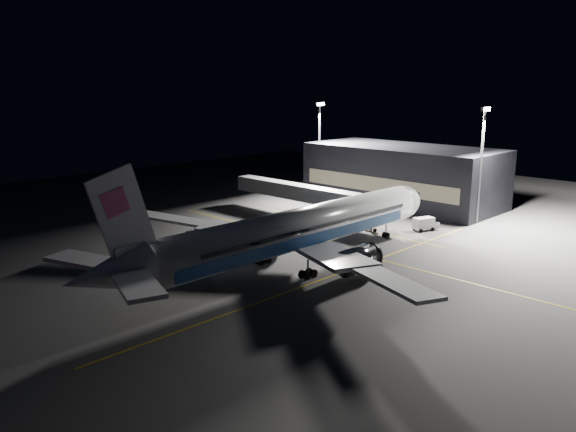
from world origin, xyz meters
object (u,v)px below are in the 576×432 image
(service_truck, at_px, (426,224))
(safety_cone_c, at_px, (268,260))
(floodlight_mast_north, at_px, (319,141))
(floodlight_mast_south, at_px, (482,155))
(jet_bridge, at_px, (311,194))
(baggage_tug, at_px, (191,237))
(safety_cone_b, at_px, (264,238))
(safety_cone_a, at_px, (286,249))
(airliner, at_px, (294,231))

(service_truck, height_order, safety_cone_c, service_truck)
(floodlight_mast_north, bearing_deg, floodlight_mast_south, -90.00)
(jet_bridge, xyz_separation_m, baggage_tug, (-25.70, 2.06, -3.71))
(safety_cone_b, relative_size, safety_cone_c, 1.00)
(safety_cone_b, bearing_deg, jet_bridge, 16.04)
(safety_cone_a, distance_m, safety_cone_b, 7.47)
(airliner, xyz_separation_m, baggage_tug, (-2.63, 20.12, -4.29))
(baggage_tug, bearing_deg, floodlight_mast_south, -28.35)
(service_truck, bearing_deg, safety_cone_c, -171.70)
(airliner, height_order, floodlight_mast_south, floodlight_mast_south)
(floodlight_mast_north, bearing_deg, safety_cone_c, -146.56)
(safety_cone_c, bearing_deg, floodlight_mast_south, -14.00)
(safety_cone_c, bearing_deg, service_truck, -12.01)
(jet_bridge, relative_size, safety_cone_b, 65.58)
(service_truck, distance_m, baggage_tug, 39.58)
(floodlight_mast_north, distance_m, service_truck, 37.54)
(safety_cone_a, xyz_separation_m, safety_cone_c, (-5.39, -1.85, -0.06))
(baggage_tug, distance_m, safety_cone_a, 15.68)
(floodlight_mast_south, bearing_deg, service_truck, 160.60)
(jet_bridge, distance_m, baggage_tug, 26.05)
(floodlight_mast_north, xyz_separation_m, safety_cone_b, (-34.21, -18.59, -12.11))
(floodlight_mast_south, xyz_separation_m, safety_cone_a, (-36.39, 12.27, -12.04))
(safety_cone_a, bearing_deg, floodlight_mast_south, -18.63)
(baggage_tug, height_order, safety_cone_c, baggage_tug)
(baggage_tug, height_order, safety_cone_b, baggage_tug)
(floodlight_mast_north, relative_size, baggage_tug, 7.68)
(floodlight_mast_north, distance_m, baggage_tug, 46.72)
(baggage_tug, distance_m, safety_cone_c, 15.84)
(floodlight_mast_north, bearing_deg, airliner, -142.09)
(floodlight_mast_south, distance_m, baggage_tug, 52.20)
(floodlight_mast_south, bearing_deg, baggage_tug, 149.13)
(airliner, distance_m, baggage_tug, 20.73)
(airliner, height_order, floodlight_mast_north, floodlight_mast_north)
(jet_bridge, height_order, service_truck, jet_bridge)
(airliner, height_order, safety_cone_c, airliner)
(baggage_tug, xyz_separation_m, safety_cone_b, (9.49, -6.72, -0.61))
(airliner, height_order, service_truck, airliner)
(safety_cone_b, bearing_deg, service_truck, -33.79)
(safety_cone_c, bearing_deg, safety_cone_a, 18.96)
(jet_bridge, xyz_separation_m, safety_cone_b, (-16.21, -4.66, -4.32))
(airliner, bearing_deg, floodlight_mast_north, 37.91)
(floodlight_mast_south, bearing_deg, safety_cone_a, 161.37)
(floodlight_mast_north, height_order, safety_cone_a, floodlight_mast_north)
(floodlight_mast_south, relative_size, baggage_tug, 7.68)
(service_truck, distance_m, safety_cone_c, 31.50)
(jet_bridge, bearing_deg, safety_cone_a, -147.30)
(floodlight_mast_south, xyz_separation_m, baggage_tug, (-43.70, 26.13, -11.50))
(floodlight_mast_north, xyz_separation_m, safety_cone_a, (-36.39, -25.73, -12.04))
(baggage_tug, bearing_deg, airliner, -80.03)
(airliner, xyz_separation_m, service_truck, (30.10, -2.15, -3.92))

